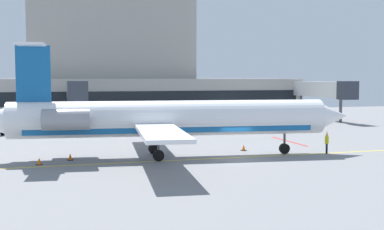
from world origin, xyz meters
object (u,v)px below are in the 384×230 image
Objects in this scene: fuel_tank at (275,113)px; regional_jet at (165,119)px; marshaller at (327,142)px; pushback_tractor at (160,118)px.

regional_jet is at bearing -131.06° from fuel_tank.
fuel_tank is (22.38, 25.69, -1.67)m from regional_jet.
regional_jet reaches higher than marshaller.
pushback_tractor is at bearing 106.69° from marshaller.
fuel_tank reaches higher than marshaller.
regional_jet reaches higher than fuel_tank.
fuel_tank is (16.90, -0.68, 0.49)m from pushback_tractor.
fuel_tank is at bearing 48.94° from regional_jet.
pushback_tractor is at bearing 78.25° from regional_jet.
marshaller is at bearing -8.27° from regional_jet.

